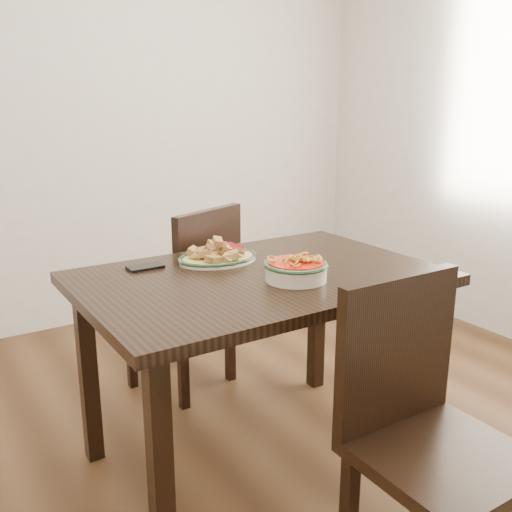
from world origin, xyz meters
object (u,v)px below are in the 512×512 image
noodle_bowl (296,268)px  smartphone (145,267)px  chair_far (192,290)px  chair_near (421,421)px  fish_plate (218,250)px  dining_table (259,297)px

noodle_bowl → smartphone: (-0.39, 0.41, -0.04)m
chair_far → smartphone: (-0.36, -0.35, 0.26)m
chair_near → noodle_bowl: (-0.00, 0.59, 0.29)m
noodle_bowl → chair_near: bearing=-89.8°
fish_plate → noodle_bowl: bearing=-72.9°
dining_table → noodle_bowl: (0.06, -0.13, 0.14)m
chair_far → smartphone: size_ratio=6.86×
chair_far → fish_plate: bearing=56.9°
fish_plate → noodle_bowl: (0.11, -0.36, -0.00)m
fish_plate → smartphone: (-0.28, 0.06, -0.04)m
dining_table → smartphone: bearing=139.0°
chair_near → fish_plate: chair_near is taller
dining_table → fish_plate: (-0.05, 0.22, 0.14)m
dining_table → chair_far: 0.65m
fish_plate → noodle_bowl: 0.37m
dining_table → chair_near: 0.74m
chair_far → chair_near: same height
chair_far → fish_plate: chair_far is taller
smartphone → dining_table: bearing=-41.6°
dining_table → chair_far: size_ratio=1.42×
chair_far → chair_near: (0.03, -1.35, 0.00)m
chair_near → smartphone: size_ratio=6.86×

